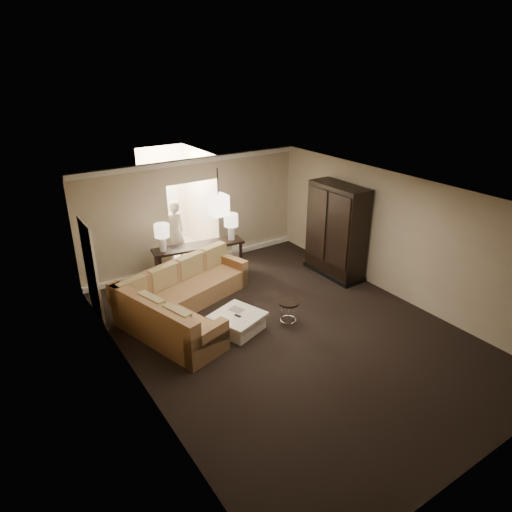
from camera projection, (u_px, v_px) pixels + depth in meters
ground at (287, 332)px, 9.15m from camera, size 8.00×8.00×0.00m
wall_back at (194, 213)px, 11.63m from camera, size 6.00×0.04×2.80m
wall_front at (490, 386)px, 5.53m from camera, size 6.00×0.04×2.80m
wall_left at (136, 315)px, 7.07m from camera, size 0.04×8.00×2.80m
wall_right at (397, 237)px, 10.10m from camera, size 0.04×8.00×2.80m
ceiling at (292, 197)px, 8.02m from camera, size 6.00×8.00×0.02m
crown_molding at (192, 161)px, 11.06m from camera, size 6.00×0.10×0.12m
baseboard at (198, 261)px, 12.14m from camera, size 6.00×0.10×0.12m
side_door at (91, 270)px, 9.36m from camera, size 0.05×0.90×2.10m
foyer at (173, 204)px, 12.70m from camera, size 1.44×2.02×2.80m
sectional_sofa at (183, 300)px, 9.58m from camera, size 3.30×3.18×0.94m
coffee_table at (238, 322)px, 9.14m from camera, size 1.15×1.15×0.38m
console_table at (199, 258)px, 11.22m from camera, size 2.29×0.84×0.86m
armoire at (336, 233)px, 11.16m from camera, size 0.69×1.60×2.31m
drink_table at (289, 308)px, 9.29m from camera, size 0.41×0.41×0.51m
table_lamp_left at (162, 233)px, 10.57m from camera, size 0.35×0.35×0.66m
table_lamp_right at (231, 223)px, 11.24m from camera, size 0.35×0.35×0.66m
pendant_light at (218, 205)px, 10.42m from camera, size 0.38×0.38×1.09m
person at (174, 229)px, 11.82m from camera, size 0.77×0.60×1.91m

